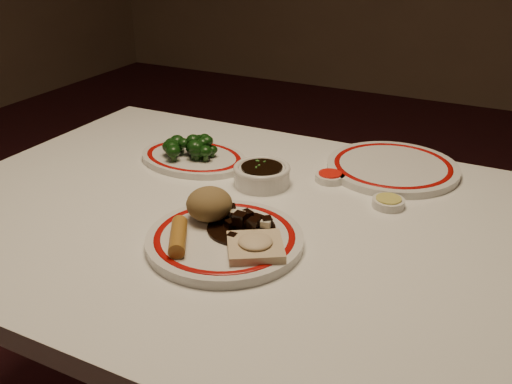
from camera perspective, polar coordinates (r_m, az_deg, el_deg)
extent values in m
cube|color=white|center=(1.12, -2.59, -2.73)|extent=(1.20, 0.90, 0.04)
cylinder|color=black|center=(1.85, -11.11, -4.08)|extent=(0.06, 0.06, 0.71)
cylinder|color=black|center=(1.54, 23.81, -12.92)|extent=(0.06, 0.06, 0.71)
cylinder|color=silver|center=(0.99, -3.13, -4.83)|extent=(0.31, 0.31, 0.02)
torus|color=#9E0B08|center=(0.99, -3.15, -4.38)|extent=(0.27, 0.27, 0.00)
ellipsoid|color=olive|center=(1.03, -4.69, -1.21)|extent=(0.08, 0.08, 0.06)
cylinder|color=#B1782B|center=(0.97, -7.79, -4.42)|extent=(0.08, 0.10, 0.03)
cube|color=beige|center=(0.94, -0.06, -5.51)|extent=(0.13, 0.13, 0.01)
ellipsoid|color=beige|center=(0.94, -0.07, -4.98)|extent=(0.06, 0.06, 0.02)
cylinder|color=black|center=(1.01, -1.48, -3.65)|extent=(0.12, 0.12, 0.00)
cube|color=black|center=(1.01, -2.55, -3.27)|extent=(0.02, 0.02, 0.02)
cube|color=black|center=(1.04, -2.57, -1.79)|extent=(0.03, 0.03, 0.02)
cube|color=black|center=(1.03, -0.99, -2.44)|extent=(0.03, 0.03, 0.02)
cube|color=black|center=(1.03, -3.89, -2.78)|extent=(0.02, 0.02, 0.01)
cube|color=black|center=(1.01, -1.77, -2.72)|extent=(0.03, 0.03, 0.02)
cube|color=black|center=(1.00, -1.63, -2.70)|extent=(0.02, 0.02, 0.02)
cube|color=black|center=(1.00, -1.41, -3.38)|extent=(0.02, 0.02, 0.02)
cube|color=black|center=(0.99, -0.22, -3.21)|extent=(0.02, 0.02, 0.02)
cube|color=black|center=(0.97, -2.40, -4.57)|extent=(0.01, 0.01, 0.01)
cube|color=black|center=(0.99, 1.08, -3.00)|extent=(0.02, 0.02, 0.02)
cube|color=beige|center=(1.01, -1.70, -2.30)|extent=(0.02, 0.02, 0.01)
cube|color=beige|center=(0.99, 1.01, -3.14)|extent=(0.02, 0.02, 0.01)
cube|color=beige|center=(1.03, -2.36, -2.06)|extent=(0.02, 0.02, 0.01)
torus|color=#9E0B08|center=(1.33, -6.27, 3.63)|extent=(0.25, 0.25, 0.00)
cylinder|color=#23471C|center=(1.33, -5.22, 3.90)|extent=(0.01, 0.01, 0.01)
ellipsoid|color=black|center=(1.33, -5.25, 4.50)|extent=(0.04, 0.04, 0.03)
cylinder|color=#23471C|center=(1.31, -6.23, 3.58)|extent=(0.01, 0.01, 0.02)
ellipsoid|color=black|center=(1.30, -6.27, 4.25)|extent=(0.03, 0.03, 0.02)
cylinder|color=#23471C|center=(1.37, -7.87, 4.44)|extent=(0.01, 0.01, 0.01)
ellipsoid|color=black|center=(1.37, -7.91, 5.06)|extent=(0.04, 0.04, 0.03)
cylinder|color=#23471C|center=(1.33, -8.34, 3.75)|extent=(0.01, 0.01, 0.02)
ellipsoid|color=black|center=(1.32, -8.39, 4.48)|extent=(0.03, 0.03, 0.03)
cylinder|color=#23471C|center=(1.34, -8.56, 3.86)|extent=(0.01, 0.01, 0.01)
ellipsoid|color=black|center=(1.33, -8.61, 4.54)|extent=(0.04, 0.04, 0.03)
cylinder|color=#23471C|center=(1.36, -7.66, 4.21)|extent=(0.01, 0.01, 0.01)
ellipsoid|color=black|center=(1.35, -7.69, 4.73)|extent=(0.03, 0.03, 0.02)
cylinder|color=#23471C|center=(1.33, -6.30, 3.81)|extent=(0.01, 0.01, 0.01)
ellipsoid|color=black|center=(1.33, -6.33, 4.37)|extent=(0.03, 0.03, 0.03)
cylinder|color=#23471C|center=(1.37, -8.40, 4.26)|extent=(0.01, 0.01, 0.01)
ellipsoid|color=black|center=(1.36, -8.44, 4.81)|extent=(0.03, 0.03, 0.03)
cylinder|color=#23471C|center=(1.33, -6.26, 3.80)|extent=(0.01, 0.01, 0.01)
ellipsoid|color=black|center=(1.33, -6.29, 4.31)|extent=(0.03, 0.03, 0.02)
cylinder|color=#23471C|center=(1.32, -4.41, 3.71)|extent=(0.01, 0.01, 0.01)
ellipsoid|color=black|center=(1.31, -4.43, 4.23)|extent=(0.03, 0.03, 0.02)
cylinder|color=#23471C|center=(1.30, -5.05, 3.40)|extent=(0.01, 0.01, 0.02)
ellipsoid|color=black|center=(1.29, -5.08, 4.11)|extent=(0.03, 0.03, 0.03)
cylinder|color=#23471C|center=(1.30, -8.24, 3.37)|extent=(0.01, 0.01, 0.02)
ellipsoid|color=black|center=(1.30, -8.29, 4.09)|extent=(0.03, 0.03, 0.03)
cylinder|color=#23471C|center=(1.31, -5.47, 3.47)|extent=(0.01, 0.01, 0.01)
ellipsoid|color=black|center=(1.30, -5.50, 4.11)|extent=(0.04, 0.04, 0.03)
cylinder|color=#23471C|center=(1.34, -6.24, 4.12)|extent=(0.01, 0.01, 0.01)
ellipsoid|color=black|center=(1.34, -6.27, 4.78)|extent=(0.03, 0.03, 0.03)
cylinder|color=#23471C|center=(1.30, -5.91, 3.46)|extent=(0.01, 0.01, 0.01)
ellipsoid|color=black|center=(1.30, -5.94, 4.17)|extent=(0.04, 0.04, 0.03)
ellipsoid|color=black|center=(1.31, -4.95, 5.13)|extent=(0.03, 0.03, 0.02)
ellipsoid|color=black|center=(1.34, -5.66, 5.17)|extent=(0.03, 0.03, 0.03)
ellipsoid|color=black|center=(1.30, -6.13, 4.55)|extent=(0.04, 0.04, 0.03)
ellipsoid|color=black|center=(1.33, -5.18, 5.42)|extent=(0.02, 0.02, 0.02)
ellipsoid|color=black|center=(1.31, -5.32, 4.95)|extent=(0.03, 0.03, 0.02)
ellipsoid|color=black|center=(1.33, -7.23, 4.88)|extent=(0.03, 0.03, 0.02)
ellipsoid|color=black|center=(1.29, -5.96, 4.49)|extent=(0.03, 0.03, 0.03)
ellipsoid|color=black|center=(1.32, -6.30, 5.21)|extent=(0.03, 0.03, 0.03)
cylinder|color=silver|center=(1.21, 0.59, 1.58)|extent=(0.12, 0.12, 0.04)
cylinder|color=black|center=(1.20, 0.59, 2.49)|extent=(0.09, 0.09, 0.00)
cylinder|color=silver|center=(1.24, 7.40, 1.45)|extent=(0.06, 0.06, 0.02)
cylinder|color=red|center=(1.24, 7.43, 1.85)|extent=(0.05, 0.05, 0.00)
cylinder|color=silver|center=(1.15, 13.09, -1.07)|extent=(0.06, 0.06, 0.02)
cylinder|color=#D0C555|center=(1.15, 13.13, -0.64)|extent=(0.05, 0.05, 0.00)
cylinder|color=silver|center=(1.31, 13.48, 2.38)|extent=(0.30, 0.30, 0.02)
torus|color=#9E0B08|center=(1.31, 13.52, 2.70)|extent=(0.26, 0.26, 0.00)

